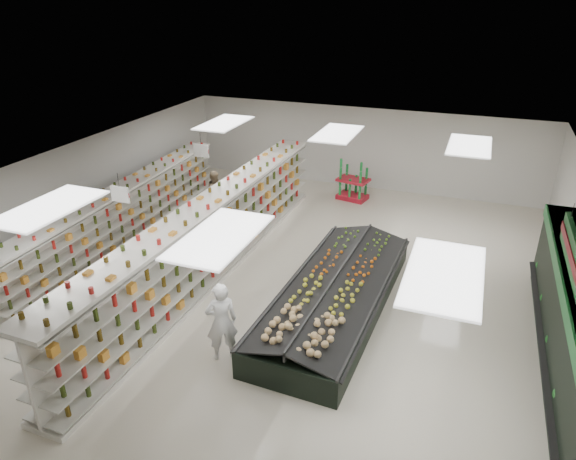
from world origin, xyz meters
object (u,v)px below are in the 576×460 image
at_px(gondola_center, 212,240).
at_px(produce_island, 336,293).
at_px(gondola_left, 126,216).
at_px(shopper_background, 216,192).
at_px(soda_endcap, 353,182).
at_px(shopper_main, 221,322).

relative_size(gondola_center, produce_island, 1.91).
distance_m(gondola_left, produce_island, 7.41).
xyz_separation_m(gondola_left, shopper_background, (1.60, 3.00, -0.06)).
distance_m(gondola_left, shopper_background, 3.40).
xyz_separation_m(produce_island, soda_endcap, (-1.43, 7.45, 0.26)).
bearing_deg(shopper_background, shopper_main, -143.21).
bearing_deg(gondola_left, gondola_center, -16.11).
distance_m(gondola_left, soda_endcap, 8.38).
bearing_deg(gondola_left, soda_endcap, 43.76).
bearing_deg(produce_island, gondola_left, 168.87).
xyz_separation_m(gondola_center, shopper_main, (1.95, -3.22, -0.08)).
relative_size(soda_endcap, shopper_main, 0.79).
relative_size(gondola_left, soda_endcap, 7.24).
xyz_separation_m(gondola_center, soda_endcap, (2.29, 6.90, -0.31)).
bearing_deg(gondola_left, shopper_background, 59.74).
bearing_deg(shopper_main, gondola_center, -95.37).
bearing_deg(gondola_center, gondola_left, 166.97).
xyz_separation_m(shopper_main, shopper_background, (-3.89, 7.10, -0.15)).
distance_m(shopper_main, shopper_background, 8.10).
relative_size(shopper_main, shopper_background, 1.19).
xyz_separation_m(gondola_left, gondola_center, (3.54, -0.88, 0.17)).
height_order(produce_island, shopper_background, shopper_background).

